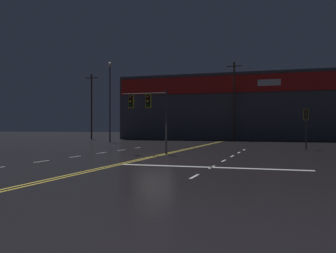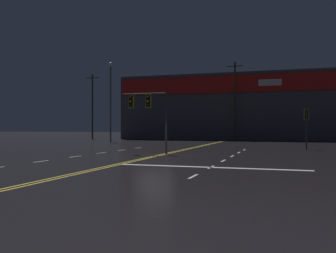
% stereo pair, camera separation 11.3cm
% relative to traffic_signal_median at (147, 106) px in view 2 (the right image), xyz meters
% --- Properties ---
extents(ground_plane, '(200.00, 200.00, 0.00)m').
position_rel_traffic_signal_median_xyz_m(ground_plane, '(1.33, -2.10, -3.50)').
color(ground_plane, black).
extents(road_markings, '(14.63, 60.00, 0.01)m').
position_rel_traffic_signal_median_xyz_m(road_markings, '(2.25, -3.13, -3.50)').
color(road_markings, gold).
rests_on(road_markings, ground).
extents(traffic_signal_median, '(3.50, 0.36, 4.65)m').
position_rel_traffic_signal_median_xyz_m(traffic_signal_median, '(0.00, 0.00, 0.00)').
color(traffic_signal_median, '#38383D').
rests_on(traffic_signal_median, ground).
extents(traffic_signal_corner_northeast, '(0.42, 0.36, 3.55)m').
position_rel_traffic_signal_median_xyz_m(traffic_signal_corner_northeast, '(11.35, 9.11, -0.90)').
color(traffic_signal_corner_northeast, '#38383D').
rests_on(traffic_signal_corner_northeast, ground).
extents(streetlight_near_left, '(0.56, 0.56, 10.44)m').
position_rel_traffic_signal_median_xyz_m(streetlight_near_left, '(-12.34, 18.65, 3.07)').
color(streetlight_near_left, '#59595E').
rests_on(streetlight_near_left, ground).
extents(building_backdrop, '(34.39, 10.23, 9.99)m').
position_rel_traffic_signal_median_xyz_m(building_backdrop, '(1.33, 34.23, 1.51)').
color(building_backdrop, '#4C4C51').
rests_on(building_backdrop, ground).
extents(utility_pole_row, '(46.74, 0.26, 12.24)m').
position_rel_traffic_signal_median_xyz_m(utility_pole_row, '(3.16, 28.29, 2.39)').
color(utility_pole_row, '#4C3828').
rests_on(utility_pole_row, ground).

